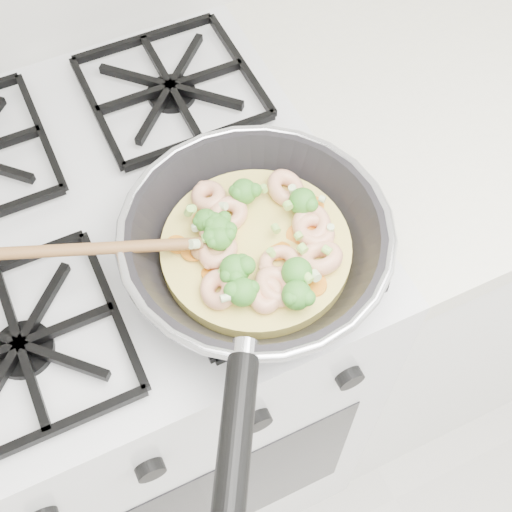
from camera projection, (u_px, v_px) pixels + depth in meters
name	position (u px, v px, depth m)	size (l,w,h in m)	color
stove	(151.00, 349.00, 1.27)	(0.60, 0.60, 0.92)	silver
counter_right	(508.00, 200.00, 1.46)	(1.00, 0.60, 0.90)	white
skillet	(255.00, 247.00, 0.80)	(0.45, 0.45, 0.09)	black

